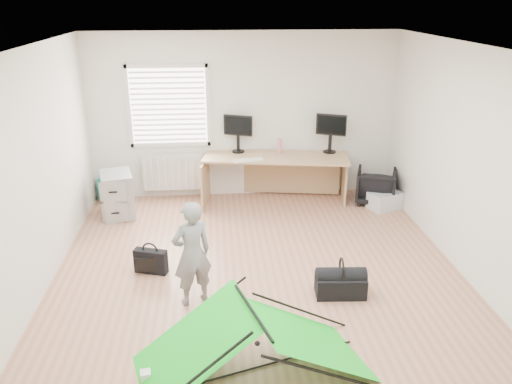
{
  "coord_description": "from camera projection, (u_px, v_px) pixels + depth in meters",
  "views": [
    {
      "loc": [
        -0.49,
        -5.27,
        3.22
      ],
      "look_at": [
        0.0,
        0.4,
        0.95
      ],
      "focal_mm": 35.0,
      "sensor_mm": 36.0,
      "label": 1
    }
  ],
  "objects": [
    {
      "name": "ground",
      "position": [
        259.0,
        276.0,
        6.11
      ],
      "size": [
        5.5,
        5.5,
        0.0
      ],
      "primitive_type": "plane",
      "color": "#AC775C",
      "rests_on": "ground"
    },
    {
      "name": "back_wall",
      "position": [
        244.0,
        117.0,
        8.16
      ],
      "size": [
        5.0,
        0.02,
        2.7
      ],
      "primitive_type": "cube",
      "color": "silver",
      "rests_on": "ground"
    },
    {
      "name": "window",
      "position": [
        169.0,
        106.0,
        7.95
      ],
      "size": [
        1.2,
        0.06,
        1.2
      ],
      "primitive_type": "cube",
      "color": "silver",
      "rests_on": "back_wall"
    },
    {
      "name": "radiator",
      "position": [
        173.0,
        172.0,
        8.32
      ],
      "size": [
        1.0,
        0.12,
        0.6
      ],
      "primitive_type": "cube",
      "color": "silver",
      "rests_on": "back_wall"
    },
    {
      "name": "desk",
      "position": [
        275.0,
        179.0,
        8.16
      ],
      "size": [
        2.41,
        1.1,
        0.79
      ],
      "primitive_type": "cube",
      "rotation": [
        0.0,
        0.0,
        -0.16
      ],
      "color": "tan",
      "rests_on": "ground"
    },
    {
      "name": "filing_cabinet",
      "position": [
        118.0,
        195.0,
        7.66
      ],
      "size": [
        0.58,
        0.68,
        0.69
      ],
      "primitive_type": "cube",
      "rotation": [
        0.0,
        0.0,
        0.24
      ],
      "color": "#97999C",
      "rests_on": "ground"
    },
    {
      "name": "monitor_left",
      "position": [
        238.0,
        139.0,
        8.14
      ],
      "size": [
        0.48,
        0.27,
        0.45
      ],
      "primitive_type": "cube",
      "rotation": [
        0.0,
        0.0,
        -0.37
      ],
      "color": "black",
      "rests_on": "desk"
    },
    {
      "name": "monitor_right",
      "position": [
        330.0,
        139.0,
        8.12
      ],
      "size": [
        0.49,
        0.29,
        0.47
      ],
      "primitive_type": "cube",
      "rotation": [
        0.0,
        0.0,
        -0.41
      ],
      "color": "black",
      "rests_on": "desk"
    },
    {
      "name": "keyboard",
      "position": [
        248.0,
        160.0,
        7.78
      ],
      "size": [
        0.49,
        0.25,
        0.02
      ],
      "primitive_type": "cube",
      "rotation": [
        0.0,
        0.0,
        0.21
      ],
      "color": "beige",
      "rests_on": "desk"
    },
    {
      "name": "thermos",
      "position": [
        280.0,
        146.0,
        8.1
      ],
      "size": [
        0.08,
        0.08,
        0.25
      ],
      "primitive_type": "cylinder",
      "rotation": [
        0.0,
        0.0,
        -0.1
      ],
      "color": "#C9707F",
      "rests_on": "desk"
    },
    {
      "name": "office_chair",
      "position": [
        376.0,
        186.0,
        8.17
      ],
      "size": [
        0.78,
        0.79,
        0.57
      ],
      "primitive_type": "imported",
      "rotation": [
        0.0,
        0.0,
        2.81
      ],
      "color": "black",
      "rests_on": "ground"
    },
    {
      "name": "person",
      "position": [
        192.0,
        254.0,
        5.38
      ],
      "size": [
        0.52,
        0.44,
        1.21
      ],
      "primitive_type": "imported",
      "rotation": [
        0.0,
        0.0,
        3.55
      ],
      "color": "gray",
      "rests_on": "ground"
    },
    {
      "name": "kite",
      "position": [
        253.0,
        341.0,
        4.47
      ],
      "size": [
        2.23,
        1.45,
        0.64
      ],
      "primitive_type": null,
      "rotation": [
        0.0,
        0.0,
        0.29
      ],
      "color": "#14D424",
      "rests_on": "ground"
    },
    {
      "name": "storage_crate",
      "position": [
        385.0,
        200.0,
        7.99
      ],
      "size": [
        0.58,
        0.51,
        0.27
      ],
      "primitive_type": "cube",
      "rotation": [
        0.0,
        0.0,
        0.4
      ],
      "color": "silver",
      "rests_on": "ground"
    },
    {
      "name": "tote_bag",
      "position": [
        108.0,
        189.0,
        8.29
      ],
      "size": [
        0.35,
        0.22,
        0.38
      ],
      "primitive_type": "cube",
      "rotation": [
        0.0,
        0.0,
        -0.27
      ],
      "color": "teal",
      "rests_on": "ground"
    },
    {
      "name": "laptop_bag",
      "position": [
        151.0,
        261.0,
        6.14
      ],
      "size": [
        0.43,
        0.24,
        0.31
      ],
      "primitive_type": "cube",
      "rotation": [
        0.0,
        0.0,
        -0.32
      ],
      "color": "black",
      "rests_on": "ground"
    },
    {
      "name": "white_box",
      "position": [
        146.0,
        376.0,
        4.45
      ],
      "size": [
        0.1,
        0.1,
        0.09
      ],
      "primitive_type": "cube",
      "rotation": [
        0.0,
        0.0,
        0.16
      ],
      "color": "silver",
      "rests_on": "ground"
    },
    {
      "name": "duffel_bag",
      "position": [
        340.0,
        285.0,
        5.68
      ],
      "size": [
        0.58,
        0.32,
        0.25
      ],
      "primitive_type": "cube",
      "rotation": [
        0.0,
        0.0,
        -0.07
      ],
      "color": "black",
      "rests_on": "ground"
    }
  ]
}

